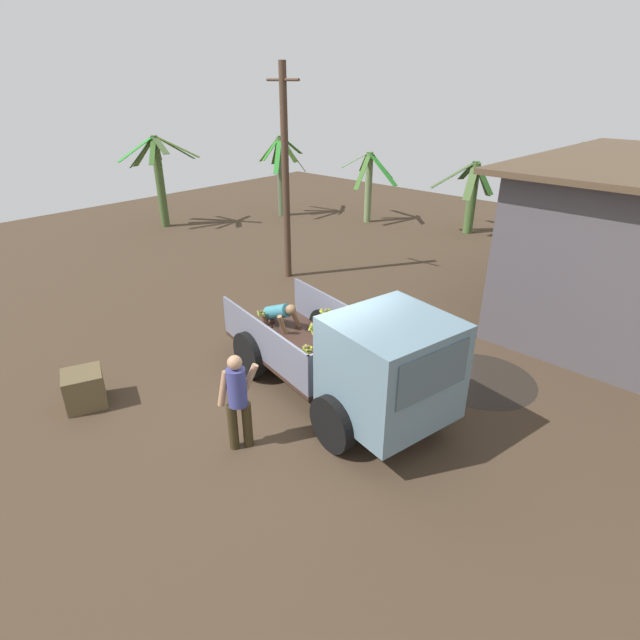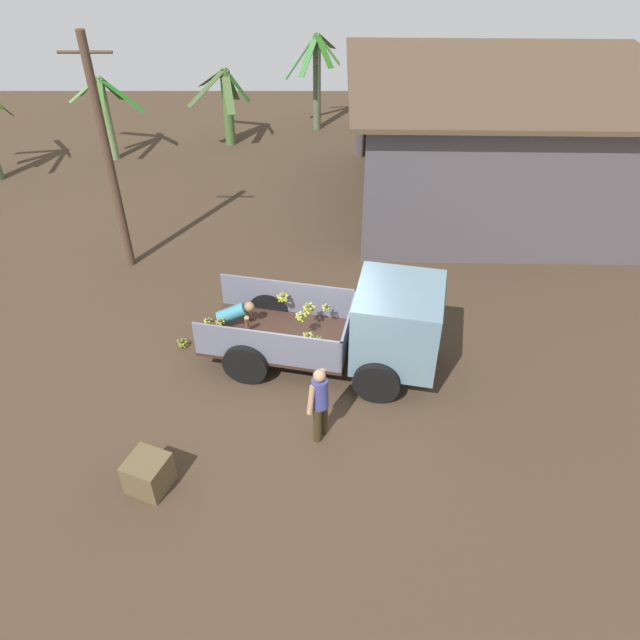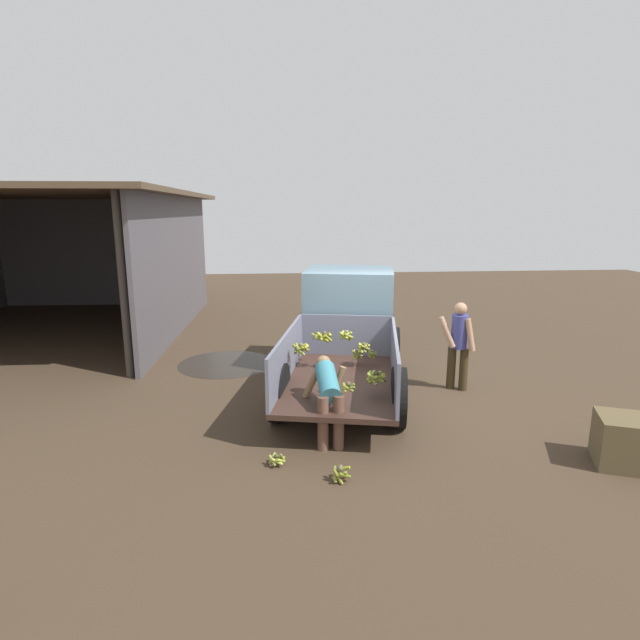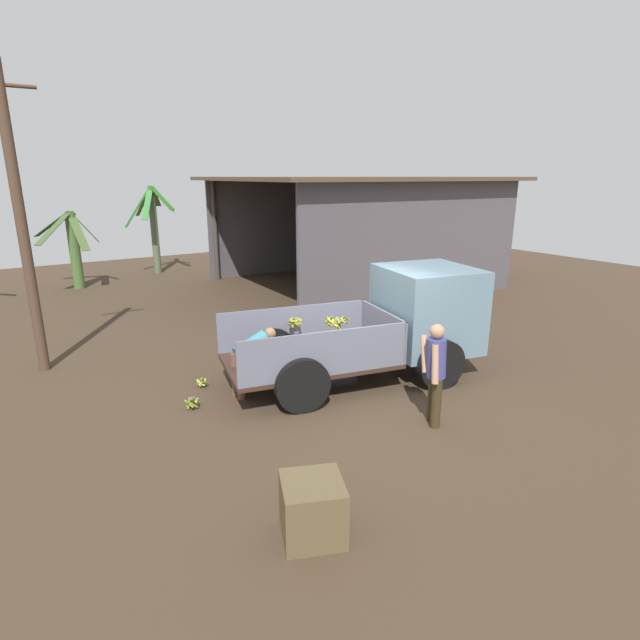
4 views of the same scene
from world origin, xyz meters
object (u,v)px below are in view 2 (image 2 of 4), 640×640
cargo_truck (373,327)px  person_worker_loading (231,320)px  utility_pole (108,158)px  banana_bunch_on_ground_0 (183,342)px  person_foreground_visitor (320,401)px  wooden_crate_0 (148,473)px  banana_bunch_on_ground_1 (208,321)px

cargo_truck → person_worker_loading: (-2.98, 0.71, -0.38)m
cargo_truck → utility_pole: 7.48m
utility_pole → banana_bunch_on_ground_0: bearing=-60.0°
cargo_truck → banana_bunch_on_ground_0: cargo_truck is taller
person_foreground_visitor → person_worker_loading: size_ratio=1.42×
banana_bunch_on_ground_0 → wooden_crate_0: (0.09, -3.71, 0.21)m
person_foreground_visitor → wooden_crate_0: 3.21m
cargo_truck → person_foreground_visitor: bearing=-108.2°
utility_pole → banana_bunch_on_ground_1: 4.51m
person_foreground_visitor → banana_bunch_on_ground_0: bearing=-9.5°
cargo_truck → wooden_crate_0: cargo_truck is taller
utility_pole → person_worker_loading: bearing=-47.2°
person_worker_loading → wooden_crate_0: bearing=-108.8°
person_worker_loading → banana_bunch_on_ground_1: (-0.67, 0.74, -0.62)m
person_foreground_visitor → banana_bunch_on_ground_1: size_ratio=7.16×
cargo_truck → banana_bunch_on_ground_0: (-4.11, 0.67, -0.99)m
banana_bunch_on_ground_1 → wooden_crate_0: wooden_crate_0 is taller
person_worker_loading → utility_pole: bearing=129.4°
person_foreground_visitor → banana_bunch_on_ground_1: person_foreground_visitor is taller
banana_bunch_on_ground_1 → utility_pole: bearing=132.9°
person_worker_loading → wooden_crate_0: 3.91m
banana_bunch_on_ground_1 → wooden_crate_0: (-0.37, -4.49, 0.23)m
person_worker_loading → wooden_crate_0: person_worker_loading is taller
person_worker_loading → banana_bunch_on_ground_0: (-1.12, -0.04, -0.60)m
person_worker_loading → banana_bunch_on_ground_1: size_ratio=5.05×
cargo_truck → banana_bunch_on_ground_1: 4.06m
person_foreground_visitor → cargo_truck: bearing=-89.1°
utility_pole → person_foreground_visitor: bearing=-50.0°
person_foreground_visitor → person_worker_loading: person_foreground_visitor is taller
banana_bunch_on_ground_0 → person_worker_loading: bearing=2.1°
cargo_truck → person_worker_loading: size_ratio=4.39×
wooden_crate_0 → banana_bunch_on_ground_1: bearing=85.3°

